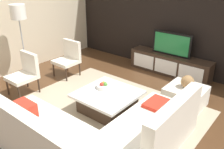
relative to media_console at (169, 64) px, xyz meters
The scene contains 14 objects.
ground_plane 2.41m from the media_console, 90.00° to the right, with size 14.00×14.00×0.00m, color #4C301C.
feature_wall_back 1.19m from the media_console, 90.00° to the left, with size 6.40×0.12×2.80m, color black.
side_wall_left 4.05m from the media_console, 145.54° to the right, with size 0.12×5.20×2.80m, color beige.
area_rug 2.41m from the media_console, 92.39° to the right, with size 3.39×2.78×0.01m, color tan.
media_console is the anchor object (origin of this frame).
television 0.54m from the media_console, 90.00° to the left, with size 1.00×0.06×0.57m.
sectional_couch 3.34m from the media_console, 81.16° to the right, with size 2.45×2.30×0.84m.
coffee_table 2.30m from the media_console, 92.49° to the right, with size 1.04×1.04×0.38m.
accent_chair_near 3.42m from the media_console, 124.30° to the right, with size 0.53×0.55×0.87m.
floor_lamp 3.74m from the media_console, 137.31° to the right, with size 0.34×0.34×1.75m.
ottoman 1.55m from the media_console, 51.74° to the right, with size 0.70×0.70×0.40m, color silver.
fruit_bowl 2.22m from the media_console, 97.22° to the right, with size 0.28×0.28×0.13m.
accent_chair_far 2.52m from the media_console, 139.34° to the right, with size 0.54×0.52×0.87m.
decorative_ball 1.57m from the media_console, 51.74° to the right, with size 0.25×0.25×0.25m, color #997247.
Camera 1 is at (2.43, -2.87, 2.51)m, focal length 38.61 mm.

